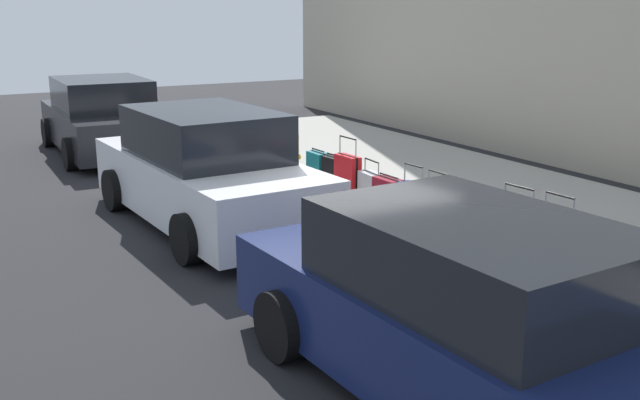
# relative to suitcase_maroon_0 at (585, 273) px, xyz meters

# --- Properties ---
(ground_plane) EXTENTS (40.00, 40.00, 0.00)m
(ground_plane) POSITION_rel_suitcase_maroon_0_xyz_m (3.74, 0.67, -0.42)
(ground_plane) COLOR black
(sidewalk_curb) EXTENTS (18.00, 5.00, 0.14)m
(sidewalk_curb) POSITION_rel_suitcase_maroon_0_xyz_m (3.74, -1.83, -0.35)
(sidewalk_curb) COLOR #9E9B93
(sidewalk_curb) RESTS_ON ground_plane
(suitcase_maroon_0) EXTENTS (0.46, 0.26, 0.77)m
(suitcase_maroon_0) POSITION_rel_suitcase_maroon_0_xyz_m (0.00, 0.00, 0.00)
(suitcase_maroon_0) COLOR maroon
(suitcase_maroon_0) RESTS_ON sidewalk_curb
(suitcase_silver_1) EXTENTS (0.45, 0.26, 0.99)m
(suitcase_silver_1) POSITION_rel_suitcase_maroon_0_xyz_m (0.51, -0.12, 0.07)
(suitcase_silver_1) COLOR #9EA0A8
(suitcase_silver_1) RESTS_ON sidewalk_curb
(suitcase_red_2) EXTENTS (0.49, 0.27, 0.98)m
(suitcase_red_2) POSITION_rel_suitcase_maroon_0_xyz_m (1.04, -0.05, 0.05)
(suitcase_red_2) COLOR red
(suitcase_red_2) RESTS_ON sidewalk_curb
(suitcase_black_3) EXTENTS (0.41, 0.25, 0.70)m
(suitcase_black_3) POSITION_rel_suitcase_maroon_0_xyz_m (1.55, -0.02, 0.04)
(suitcase_black_3) COLOR black
(suitcase_black_3) RESTS_ON sidewalk_curb
(suitcase_teal_4) EXTENTS (0.43, 0.22, 0.68)m
(suitcase_teal_4) POSITION_rel_suitcase_maroon_0_xyz_m (2.03, -0.12, 0.03)
(suitcase_teal_4) COLOR #0F606B
(suitcase_teal_4) RESTS_ON sidewalk_curb
(suitcase_olive_5) EXTENTS (0.47, 0.24, 0.84)m
(suitcase_olive_5) POSITION_rel_suitcase_maroon_0_xyz_m (2.55, -0.10, 0.01)
(suitcase_olive_5) COLOR #59601E
(suitcase_olive_5) RESTS_ON sidewalk_curb
(suitcase_navy_6) EXTENTS (0.45, 0.22, 0.84)m
(suitcase_navy_6) POSITION_rel_suitcase_maroon_0_xyz_m (3.07, -0.09, 0.00)
(suitcase_navy_6) COLOR navy
(suitcase_navy_6) RESTS_ON sidewalk_curb
(suitcase_maroon_7) EXTENTS (0.49, 0.27, 0.59)m
(suitcase_maroon_7) POSITION_rel_suitcase_maroon_0_xyz_m (3.60, -0.06, -0.02)
(suitcase_maroon_7) COLOR maroon
(suitcase_maroon_7) RESTS_ON sidewalk_curb
(suitcase_silver_8) EXTENTS (0.48, 0.26, 0.71)m
(suitcase_silver_8) POSITION_rel_suitcase_maroon_0_xyz_m (4.15, -0.12, -0.03)
(suitcase_silver_8) COLOR #9EA0A8
(suitcase_silver_8) RESTS_ON sidewalk_curb
(suitcase_red_9) EXTENTS (0.51, 0.21, 0.97)m
(suitcase_red_9) POSITION_rel_suitcase_maroon_0_xyz_m (4.71, -0.05, 0.06)
(suitcase_red_9) COLOR red
(suitcase_red_9) RESTS_ON sidewalk_curb
(suitcase_black_10) EXTENTS (0.41, 0.23, 0.62)m
(suitcase_black_10) POSITION_rel_suitcase_maroon_0_xyz_m (5.23, -0.09, -0.00)
(suitcase_black_10) COLOR black
(suitcase_black_10) RESTS_ON sidewalk_curb
(suitcase_teal_11) EXTENTS (0.44, 0.23, 0.61)m
(suitcase_teal_11) POSITION_rel_suitcase_maroon_0_xyz_m (5.71, -0.08, -0.01)
(suitcase_teal_11) COLOR #0F606B
(suitcase_teal_11) RESTS_ON sidewalk_curb
(fire_hydrant) EXTENTS (0.39, 0.21, 0.78)m
(fire_hydrant) POSITION_rel_suitcase_maroon_0_xyz_m (6.60, -0.07, 0.12)
(fire_hydrant) COLOR #D89E0C
(fire_hydrant) RESTS_ON sidewalk_curb
(bollard_post) EXTENTS (0.13, 0.13, 0.92)m
(bollard_post) POSITION_rel_suitcase_maroon_0_xyz_m (7.38, 0.08, 0.18)
(bollard_post) COLOR #333338
(bollard_post) RESTS_ON sidewalk_curb
(parked_car_navy_0) EXTENTS (4.76, 2.15, 1.53)m
(parked_car_navy_0) POSITION_rel_suitcase_maroon_0_xyz_m (-0.82, 2.21, 0.30)
(parked_car_navy_0) COLOR #141E4C
(parked_car_navy_0) RESTS_ON ground_plane
(parked_car_white_1) EXTENTS (4.75, 2.20, 1.66)m
(parked_car_white_1) POSITION_rel_suitcase_maroon_0_xyz_m (4.89, 2.21, 0.35)
(parked_car_white_1) COLOR silver
(parked_car_white_1) RESTS_ON ground_plane
(parked_car_charcoal_2) EXTENTS (4.54, 2.20, 1.59)m
(parked_car_charcoal_2) POSITION_rel_suitcase_maroon_0_xyz_m (10.95, 2.21, 0.32)
(parked_car_charcoal_2) COLOR black
(parked_car_charcoal_2) RESTS_ON ground_plane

